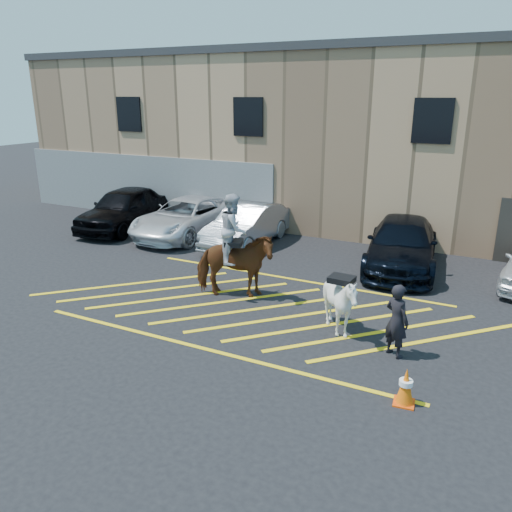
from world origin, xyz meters
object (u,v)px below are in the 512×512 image
at_px(car_black_suv, 124,208).
at_px(handler, 397,321).
at_px(car_white_pickup, 186,217).
at_px(saddled_white, 340,303).
at_px(car_silver_sedan, 247,225).
at_px(mounted_bay, 234,257).
at_px(car_blue_suv, 402,244).
at_px(traffic_cone, 406,386).

relative_size(car_black_suv, handler, 3.08).
bearing_deg(car_white_pickup, saddled_white, -33.83).
relative_size(car_silver_sedan, saddled_white, 2.98).
distance_m(car_white_pickup, mounted_bay, 6.85).
bearing_deg(car_blue_suv, mounted_bay, -135.16).
distance_m(car_white_pickup, car_blue_suv, 8.53).
bearing_deg(saddled_white, car_silver_sedan, 133.66).
bearing_deg(car_silver_sedan, handler, -40.66).
distance_m(handler, traffic_cone, 1.89).
relative_size(car_white_pickup, handler, 3.21).
relative_size(car_white_pickup, mounted_bay, 1.82).
xyz_separation_m(car_blue_suv, handler, (1.04, -6.11, 0.06)).
bearing_deg(saddled_white, mounted_bay, 165.12).
xyz_separation_m(car_white_pickup, saddled_white, (8.17, -5.71, 0.04)).
bearing_deg(mounted_bay, handler, -16.08).
height_order(saddled_white, traffic_cone, saddled_white).
bearing_deg(traffic_cone, car_blue_suv, 101.45).
bearing_deg(car_white_pickup, traffic_cone, -36.96).
distance_m(car_silver_sedan, handler, 9.13).
distance_m(mounted_bay, saddled_white, 3.47).
height_order(mounted_bay, traffic_cone, mounted_bay).
bearing_deg(traffic_cone, saddled_white, 131.27).
xyz_separation_m(car_blue_suv, traffic_cone, (1.59, -7.85, -0.41)).
bearing_deg(traffic_cone, mounted_bay, 149.54).
relative_size(car_silver_sedan, handler, 2.78).
xyz_separation_m(car_silver_sedan, traffic_cone, (7.33, -7.86, -0.39)).
bearing_deg(car_black_suv, traffic_cone, -38.12).
xyz_separation_m(handler, saddled_white, (-1.40, 0.48, -0.05)).
bearing_deg(car_blue_suv, car_black_suv, 173.54).
height_order(car_silver_sedan, saddled_white, saddled_white).
bearing_deg(car_blue_suv, handler, -87.65).
bearing_deg(car_silver_sedan, traffic_cone, -45.60).
bearing_deg(saddled_white, handler, -18.86).
height_order(handler, traffic_cone, handler).
distance_m(car_black_suv, traffic_cone, 15.18).
bearing_deg(car_white_pickup, car_black_suv, -174.01).
relative_size(car_blue_suv, handler, 3.20).
height_order(car_white_pickup, car_blue_suv, car_blue_suv).
xyz_separation_m(car_silver_sedan, mounted_bay, (2.05, -4.75, 0.43)).
xyz_separation_m(handler, mounted_bay, (-4.73, 1.36, 0.36)).
distance_m(car_blue_suv, traffic_cone, 8.02).
height_order(car_silver_sedan, traffic_cone, car_silver_sedan).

